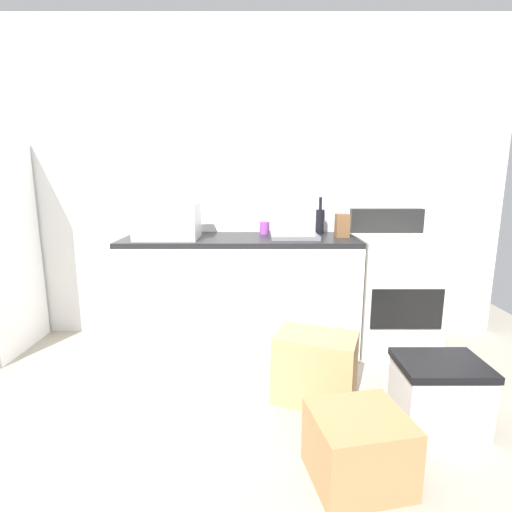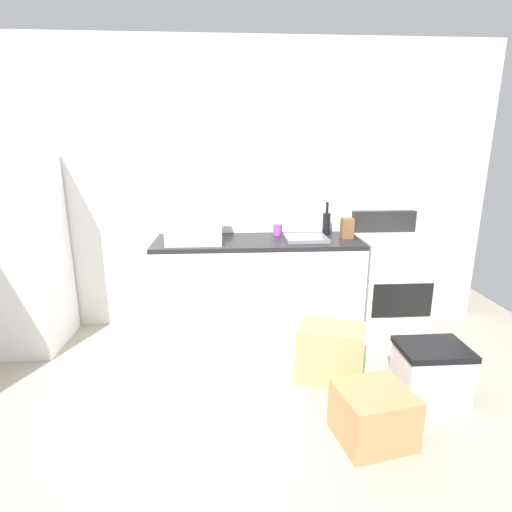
{
  "view_description": "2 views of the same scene",
  "coord_description": "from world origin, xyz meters",
  "px_view_note": "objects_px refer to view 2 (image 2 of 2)",
  "views": [
    {
      "loc": [
        0.43,
        -1.78,
        1.35
      ],
      "look_at": [
        0.42,
        0.82,
        0.83
      ],
      "focal_mm": 27.22,
      "sensor_mm": 36.0,
      "label": 1
    },
    {
      "loc": [
        0.06,
        -2.23,
        1.7
      ],
      "look_at": [
        0.27,
        0.91,
        0.83
      ],
      "focal_mm": 28.31,
      "sensor_mm": 36.0,
      "label": 2
    }
  ],
  "objects_px": {
    "microwave": "(194,227)",
    "knife_block": "(347,228)",
    "stove_oven": "(389,283)",
    "cardboard_box_medium": "(331,353)",
    "storage_bin": "(431,371)",
    "coffee_mug": "(278,230)",
    "cardboard_box_large": "(373,415)",
    "refrigerator": "(14,254)",
    "wine_bottle": "(326,223)"
  },
  "relations": [
    {
      "from": "storage_bin",
      "to": "knife_block",
      "type": "bearing_deg",
      "value": 107.93
    },
    {
      "from": "stove_oven",
      "to": "cardboard_box_large",
      "type": "height_order",
      "value": "stove_oven"
    },
    {
      "from": "wine_bottle",
      "to": "knife_block",
      "type": "xyz_separation_m",
      "value": [
        0.15,
        -0.17,
        -0.02
      ]
    },
    {
      "from": "wine_bottle",
      "to": "stove_oven",
      "type": "bearing_deg",
      "value": -16.47
    },
    {
      "from": "stove_oven",
      "to": "cardboard_box_medium",
      "type": "relative_size",
      "value": 2.3
    },
    {
      "from": "refrigerator",
      "to": "cardboard_box_large",
      "type": "xyz_separation_m",
      "value": [
        2.64,
        -1.39,
        -0.65
      ]
    },
    {
      "from": "microwave",
      "to": "storage_bin",
      "type": "xyz_separation_m",
      "value": [
        1.67,
        -0.97,
        -0.84
      ]
    },
    {
      "from": "cardboard_box_large",
      "to": "stove_oven",
      "type": "bearing_deg",
      "value": 66.37
    },
    {
      "from": "microwave",
      "to": "storage_bin",
      "type": "height_order",
      "value": "microwave"
    },
    {
      "from": "refrigerator",
      "to": "storage_bin",
      "type": "xyz_separation_m",
      "value": [
        3.18,
        -0.99,
        -0.62
      ]
    },
    {
      "from": "refrigerator",
      "to": "cardboard_box_large",
      "type": "relative_size",
      "value": 3.94
    },
    {
      "from": "cardboard_box_medium",
      "to": "microwave",
      "type": "bearing_deg",
      "value": 145.23
    },
    {
      "from": "coffee_mug",
      "to": "knife_block",
      "type": "bearing_deg",
      "value": -15.68
    },
    {
      "from": "microwave",
      "to": "cardboard_box_large",
      "type": "relative_size",
      "value": 1.11
    },
    {
      "from": "refrigerator",
      "to": "cardboard_box_medium",
      "type": "bearing_deg",
      "value": -16.08
    },
    {
      "from": "refrigerator",
      "to": "coffee_mug",
      "type": "distance_m",
      "value": 2.26
    },
    {
      "from": "stove_oven",
      "to": "coffee_mug",
      "type": "bearing_deg",
      "value": 170.6
    },
    {
      "from": "wine_bottle",
      "to": "storage_bin",
      "type": "distance_m",
      "value": 1.54
    },
    {
      "from": "refrigerator",
      "to": "coffee_mug",
      "type": "height_order",
      "value": "refrigerator"
    },
    {
      "from": "microwave",
      "to": "refrigerator",
      "type": "bearing_deg",
      "value": 179.33
    },
    {
      "from": "wine_bottle",
      "to": "storage_bin",
      "type": "bearing_deg",
      "value": -68.24
    },
    {
      "from": "wine_bottle",
      "to": "coffee_mug",
      "type": "xyz_separation_m",
      "value": [
        -0.45,
        0.0,
        -0.06
      ]
    },
    {
      "from": "cardboard_box_large",
      "to": "cardboard_box_medium",
      "type": "relative_size",
      "value": 0.87
    },
    {
      "from": "stove_oven",
      "to": "storage_bin",
      "type": "height_order",
      "value": "stove_oven"
    },
    {
      "from": "stove_oven",
      "to": "microwave",
      "type": "xyz_separation_m",
      "value": [
        -1.76,
        -0.07,
        0.57
      ]
    },
    {
      "from": "microwave",
      "to": "wine_bottle",
      "type": "bearing_deg",
      "value": 11.52
    },
    {
      "from": "wine_bottle",
      "to": "cardboard_box_large",
      "type": "bearing_deg",
      "value": -92.13
    },
    {
      "from": "wine_bottle",
      "to": "cardboard_box_large",
      "type": "relative_size",
      "value": 0.72
    },
    {
      "from": "wine_bottle",
      "to": "coffee_mug",
      "type": "distance_m",
      "value": 0.45
    },
    {
      "from": "microwave",
      "to": "cardboard_box_large",
      "type": "distance_m",
      "value": 1.98
    },
    {
      "from": "cardboard_box_medium",
      "to": "storage_bin",
      "type": "bearing_deg",
      "value": -21.72
    },
    {
      "from": "microwave",
      "to": "knife_block",
      "type": "relative_size",
      "value": 2.56
    },
    {
      "from": "cardboard_box_large",
      "to": "storage_bin",
      "type": "relative_size",
      "value": 0.9
    },
    {
      "from": "microwave",
      "to": "cardboard_box_medium",
      "type": "bearing_deg",
      "value": -34.77
    },
    {
      "from": "knife_block",
      "to": "cardboard_box_large",
      "type": "height_order",
      "value": "knife_block"
    },
    {
      "from": "stove_oven",
      "to": "knife_block",
      "type": "distance_m",
      "value": 0.68
    },
    {
      "from": "microwave",
      "to": "cardboard_box_medium",
      "type": "xyz_separation_m",
      "value": [
        1.03,
        -0.72,
        -0.82
      ]
    },
    {
      "from": "cardboard_box_large",
      "to": "storage_bin",
      "type": "distance_m",
      "value": 0.68
    },
    {
      "from": "cardboard_box_medium",
      "to": "coffee_mug",
      "type": "bearing_deg",
      "value": 107.08
    },
    {
      "from": "wine_bottle",
      "to": "cardboard_box_medium",
      "type": "xyz_separation_m",
      "value": [
        -0.16,
        -0.96,
        -0.8
      ]
    },
    {
      "from": "microwave",
      "to": "cardboard_box_medium",
      "type": "height_order",
      "value": "microwave"
    },
    {
      "from": "wine_bottle",
      "to": "coffee_mug",
      "type": "relative_size",
      "value": 3.0
    },
    {
      "from": "stove_oven",
      "to": "cardboard_box_medium",
      "type": "height_order",
      "value": "stove_oven"
    },
    {
      "from": "wine_bottle",
      "to": "knife_block",
      "type": "distance_m",
      "value": 0.22
    },
    {
      "from": "storage_bin",
      "to": "stove_oven",
      "type": "bearing_deg",
      "value": 85.19
    },
    {
      "from": "knife_block",
      "to": "cardboard_box_medium",
      "type": "height_order",
      "value": "knife_block"
    },
    {
      "from": "refrigerator",
      "to": "cardboard_box_medium",
      "type": "height_order",
      "value": "refrigerator"
    },
    {
      "from": "stove_oven",
      "to": "knife_block",
      "type": "relative_size",
      "value": 6.11
    },
    {
      "from": "stove_oven",
      "to": "cardboard_box_large",
      "type": "bearing_deg",
      "value": -113.63
    },
    {
      "from": "refrigerator",
      "to": "coffee_mug",
      "type": "xyz_separation_m",
      "value": [
        2.25,
        0.22,
        0.13
      ]
    }
  ]
}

